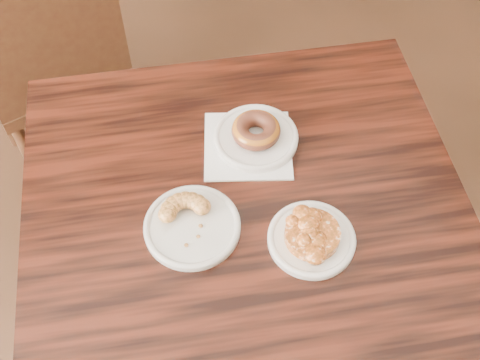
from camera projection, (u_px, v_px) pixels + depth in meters
name	position (u px, v px, depth m)	size (l,w,h in m)	color
cafe_table	(247.00, 298.00, 1.43)	(0.85, 0.85, 0.75)	black
chair_far	(45.00, 60.00, 1.79)	(0.43, 0.43, 0.90)	black
napkin	(248.00, 145.00, 1.22)	(0.18, 0.18, 0.00)	white
plate_donut	(256.00, 138.00, 1.22)	(0.17, 0.17, 0.01)	white
plate_cruller	(192.00, 227.00, 1.11)	(0.18, 0.18, 0.01)	silver
plate_fritter	(311.00, 239.00, 1.09)	(0.16, 0.16, 0.01)	white
glazed_donut	(256.00, 130.00, 1.20)	(0.10, 0.10, 0.03)	brown
apple_fritter	(313.00, 233.00, 1.07)	(0.14, 0.14, 0.03)	#4F2508
cruller_fragment	(191.00, 221.00, 1.09)	(0.11, 0.11, 0.03)	#5C3912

